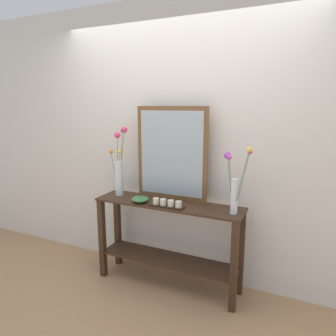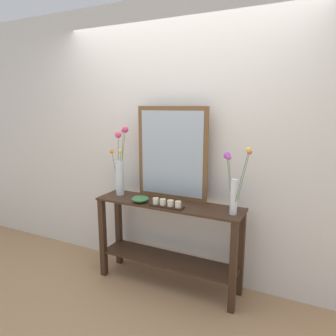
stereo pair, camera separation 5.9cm
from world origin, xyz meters
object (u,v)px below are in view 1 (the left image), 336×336
console_table (168,235)px  decorative_bowl (140,199)px  tall_vase_left (119,168)px  mirror_leaning (172,154)px  candle_tray (167,204)px  vase_right (234,185)px

console_table → decorative_bowl: size_ratio=8.64×
decorative_bowl → tall_vase_left: bearing=156.9°
decorative_bowl → mirror_leaning: bearing=47.5°
tall_vase_left → candle_tray: (0.60, -0.15, -0.24)m
vase_right → decorative_bowl: bearing=-175.5°
vase_right → candle_tray: bearing=-171.9°
console_table → tall_vase_left: size_ratio=2.06×
tall_vase_left → candle_tray: bearing=-14.0°
vase_right → tall_vase_left: bearing=176.8°
mirror_leaning → tall_vase_left: (-0.53, -0.10, -0.17)m
mirror_leaning → console_table: bearing=-78.3°
console_table → mirror_leaning: mirror_leaning is taller
vase_right → candle_tray: vase_right is taller
mirror_leaning → tall_vase_left: size_ratio=1.29×
console_table → candle_tray: candle_tray is taller
console_table → tall_vase_left: 0.81m
console_table → decorative_bowl: decorative_bowl is taller
candle_tray → decorative_bowl: candle_tray is taller
console_table → vase_right: vase_right is taller
decorative_bowl → candle_tray: bearing=-3.1°
candle_tray → decorative_bowl: (-0.28, 0.02, 0.00)m
console_table → decorative_bowl: bearing=-159.7°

